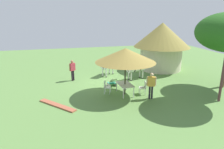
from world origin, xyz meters
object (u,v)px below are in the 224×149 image
patio_dining_table (125,85)px  zebra_by_umbrella (136,67)px  shade_umbrella (125,55)px  guest_beside_umbrella (151,83)px  thatched_hut (162,43)px  patio_chair_near_hut (106,86)px  standing_watcher (72,69)px  striped_lounge_chair (112,83)px  patio_chair_east_end (144,87)px  zebra_nearest_camera (108,64)px

patio_dining_table → zebra_by_umbrella: (-3.00, 1.94, 0.34)m
shade_umbrella → guest_beside_umbrella: bearing=51.7°
shade_umbrella → zebra_by_umbrella: (-3.00, 1.94, -1.70)m
thatched_hut → shade_umbrella: 7.63m
thatched_hut → patio_chair_near_hut: thatched_hut is taller
patio_dining_table → guest_beside_umbrella: size_ratio=0.88×
standing_watcher → zebra_by_umbrella: 5.20m
thatched_hut → zebra_by_umbrella: bearing=-54.3°
patio_dining_table → striped_lounge_chair: 1.90m
thatched_hut → guest_beside_umbrella: size_ratio=3.09×
patio_chair_east_end → standing_watcher: bearing=58.9°
shade_umbrella → patio_chair_near_hut: 2.51m
patio_chair_east_end → striped_lounge_chair: 2.67m
patio_chair_near_hut → zebra_by_umbrella: size_ratio=0.42×
standing_watcher → striped_lounge_chair: standing_watcher is taller
standing_watcher → patio_chair_near_hut: bearing=86.5°
patio_chair_near_hut → guest_beside_umbrella: guest_beside_umbrella is taller
guest_beside_umbrella → zebra_by_umbrella: bearing=99.1°
patio_chair_east_end → standing_watcher: standing_watcher is taller
patio_chair_near_hut → shade_umbrella: bearing=90.0°
zebra_by_umbrella → patio_chair_near_hut: bearing=-67.0°
patio_dining_table → zebra_by_umbrella: bearing=147.1°
patio_chair_near_hut → zebra_by_umbrella: 4.02m
thatched_hut → standing_watcher: 8.81m
guest_beside_umbrella → patio_dining_table: bearing=158.5°
patio_chair_near_hut → striped_lounge_chair: bearing=173.6°
standing_watcher → zebra_by_umbrella: bearing=136.1°
thatched_hut → shade_umbrella: size_ratio=1.34×
standing_watcher → striped_lounge_chair: size_ratio=1.94×
standing_watcher → zebra_by_umbrella: size_ratio=0.79×
thatched_hut → guest_beside_umbrella: bearing=-31.2°
guest_beside_umbrella → standing_watcher: 6.74m
striped_lounge_chair → standing_watcher: bearing=133.2°
shade_umbrella → zebra_by_umbrella: shade_umbrella is taller
patio_chair_east_end → zebra_nearest_camera: size_ratio=0.54×
shade_umbrella → striped_lounge_chair: (-1.81, -0.42, -2.43)m
patio_chair_east_end → standing_watcher: size_ratio=0.53×
shade_umbrella → patio_dining_table: (0.00, 0.00, -2.03)m
guest_beside_umbrella → zebra_nearest_camera: size_ratio=1.03×
zebra_nearest_camera → patio_dining_table: bearing=-43.3°
patio_chair_near_hut → zebra_nearest_camera: zebra_nearest_camera is taller
patio_dining_table → patio_chair_east_end: bearing=78.1°
striped_lounge_chair → patio_chair_east_end: bearing=-61.4°
patio_chair_near_hut → guest_beside_umbrella: 3.04m
zebra_by_umbrella → shade_umbrella: bearing=-48.9°
standing_watcher → zebra_nearest_camera: size_ratio=1.02×
thatched_hut → zebra_nearest_camera: 5.67m
patio_dining_table → guest_beside_umbrella: (1.09, 1.38, 0.37)m
patio_dining_table → patio_chair_east_end: 1.27m
thatched_hut → patio_chair_east_end: (5.71, -4.11, -2.02)m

